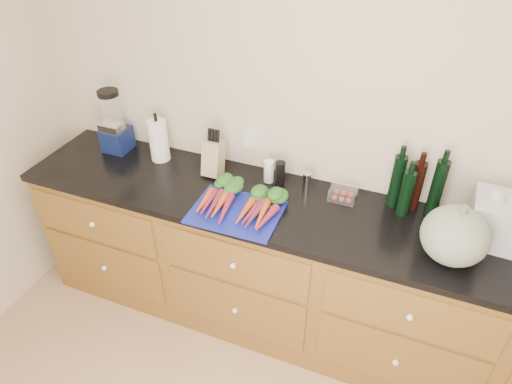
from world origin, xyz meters
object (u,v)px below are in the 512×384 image
at_px(carrots, 240,202).
at_px(tomato_box, 343,194).
at_px(blender_appliance, 114,125).
at_px(knife_block, 213,158).
at_px(squash, 455,236).
at_px(paper_towel, 159,140).
at_px(cutting_board, 236,212).

height_order(carrots, tomato_box, carrots).
bearing_deg(blender_appliance, knife_block, -1.49).
xyz_separation_m(squash, tomato_box, (-0.56, 0.27, -0.10)).
xyz_separation_m(carrots, knife_block, (-0.27, 0.25, 0.06)).
xyz_separation_m(carrots, tomato_box, (0.49, 0.28, -0.01)).
bearing_deg(paper_towel, tomato_box, 0.50).
bearing_deg(cutting_board, knife_block, 132.32).
distance_m(carrots, squash, 1.05).
xyz_separation_m(blender_appliance, knife_block, (0.69, -0.02, -0.07)).
height_order(carrots, paper_towel, paper_towel).
bearing_deg(carrots, knife_block, 137.57).
bearing_deg(tomato_box, knife_block, -177.75).
relative_size(cutting_board, knife_block, 2.24).
distance_m(squash, blender_appliance, 2.03).
distance_m(squash, paper_towel, 1.72).
relative_size(squash, blender_appliance, 0.76).
bearing_deg(knife_block, carrots, -42.43).
bearing_deg(tomato_box, carrots, -150.28).
bearing_deg(tomato_box, squash, -25.46).
bearing_deg(knife_block, tomato_box, 2.25).
xyz_separation_m(squash, paper_towel, (-1.70, 0.26, -0.01)).
relative_size(squash, tomato_box, 2.10).
bearing_deg(paper_towel, blender_appliance, -179.61).
bearing_deg(blender_appliance, paper_towel, 0.39).
xyz_separation_m(squash, blender_appliance, (-2.01, 0.25, 0.04)).
bearing_deg(blender_appliance, carrots, -15.59).
distance_m(blender_appliance, tomato_box, 1.46).
bearing_deg(knife_block, squash, -10.13).
distance_m(blender_appliance, knife_block, 0.69).
relative_size(cutting_board, blender_appliance, 1.16).
height_order(paper_towel, tomato_box, paper_towel).
relative_size(knife_block, tomato_box, 1.44).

